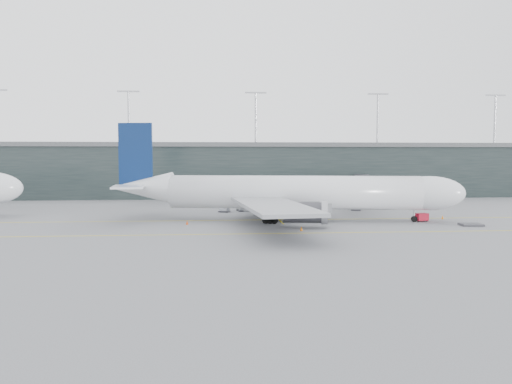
{
  "coord_description": "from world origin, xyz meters",
  "views": [
    {
      "loc": [
        -6.32,
        -92.26,
        11.22
      ],
      "look_at": [
        0.86,
        -4.0,
        5.03
      ],
      "focal_mm": 35.0,
      "sensor_mm": 36.0,
      "label": 1
    }
  ],
  "objects": [
    {
      "name": "taxiline_lead_main",
      "position": [
        5.0,
        20.0,
        0.01
      ],
      "size": [
        0.25,
        60.0,
        0.02
      ],
      "primitive_type": "cube",
      "color": "gold",
      "rests_on": "ground"
    },
    {
      "name": "jet_bridge",
      "position": [
        25.6,
        23.67,
        4.94
      ],
      "size": [
        16.71,
        43.57,
        6.6
      ],
      "rotation": [
        0.0,
        0.0,
        -0.32
      ],
      "color": "#303136",
      "rests_on": "ground"
    },
    {
      "name": "cone_wing_stbd",
      "position": [
        6.69,
        -17.7,
        0.35
      ],
      "size": [
        0.44,
        0.44,
        0.7
      ],
      "primitive_type": "cone",
      "color": "#D7660B",
      "rests_on": "ground"
    },
    {
      "name": "cone_wing_port",
      "position": [
        9.06,
        9.94,
        0.32
      ],
      "size": [
        0.4,
        0.4,
        0.64
      ],
      "primitive_type": "cone",
      "color": "#E23E0C",
      "rests_on": "ground"
    },
    {
      "name": "taxiline_a",
      "position": [
        0.0,
        -4.0,
        0.01
      ],
      "size": [
        160.0,
        0.25,
        0.02
      ],
      "primitive_type": "cube",
      "color": "gold",
      "rests_on": "ground"
    },
    {
      "name": "uld_b",
      "position": [
        -0.93,
        12.2,
        1.02
      ],
      "size": [
        2.25,
        1.86,
        1.94
      ],
      "rotation": [
        0.0,
        0.0,
        -0.07
      ],
      "color": "#39393E",
      "rests_on": "ground"
    },
    {
      "name": "uld_c",
      "position": [
        -0.6,
        10.28,
        1.02
      ],
      "size": [
        2.3,
        1.92,
        1.93
      ],
      "rotation": [
        0.0,
        0.0,
        0.11
      ],
      "color": "#39393E",
      "rests_on": "ground"
    },
    {
      "name": "taxiline_b",
      "position": [
        0.0,
        -20.0,
        0.01
      ],
      "size": [
        160.0,
        0.25,
        0.02
      ],
      "primitive_type": "cube",
      "color": "gold",
      "rests_on": "ground"
    },
    {
      "name": "cone_tail",
      "position": [
        -11.09,
        -9.21,
        0.36
      ],
      "size": [
        0.45,
        0.45,
        0.72
      ],
      "primitive_type": "cone",
      "color": "#D0420B",
      "rests_on": "ground"
    },
    {
      "name": "gse_cart",
      "position": [
        29.58,
        -8.28,
        0.8
      ],
      "size": [
        2.36,
        1.78,
        1.44
      ],
      "rotation": [
        0.0,
        0.0,
        0.23
      ],
      "color": "#B00C23",
      "rests_on": "ground"
    },
    {
      "name": "baggage_dolly",
      "position": [
        35.36,
        -14.4,
        0.2
      ],
      "size": [
        3.62,
        3.01,
        0.34
      ],
      "primitive_type": "cube",
      "rotation": [
        0.0,
        0.0,
        -0.09
      ],
      "color": "#3C3B41",
      "rests_on": "ground"
    },
    {
      "name": "cone_nose",
      "position": [
        34.71,
        -5.44,
        0.36
      ],
      "size": [
        0.45,
        0.45,
        0.72
      ],
      "primitive_type": "cone",
      "color": "orange",
      "rests_on": "ground"
    },
    {
      "name": "ground",
      "position": [
        0.0,
        0.0,
        0.0
      ],
      "size": [
        320.0,
        320.0,
        0.0
      ],
      "primitive_type": "plane",
      "color": "slate",
      "rests_on": "ground"
    },
    {
      "name": "main_aircraft",
      "position": [
        6.92,
        -5.33,
        4.88
      ],
      "size": [
        61.85,
        57.44,
        17.39
      ],
      "rotation": [
        0.0,
        0.0,
        -0.17
      ],
      "color": "white",
      "rests_on": "ground"
    },
    {
      "name": "uld_a",
      "position": [
        -4.56,
        9.23,
        1.01
      ],
      "size": [
        2.59,
        2.35,
        1.92
      ],
      "rotation": [
        0.0,
        0.0,
        -0.38
      ],
      "color": "#39393E",
      "rests_on": "ground"
    },
    {
      "name": "terminal",
      "position": [
        -0.0,
        58.0,
        7.62
      ],
      "size": [
        240.0,
        36.0,
        29.0
      ],
      "color": "black",
      "rests_on": "ground"
    }
  ]
}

